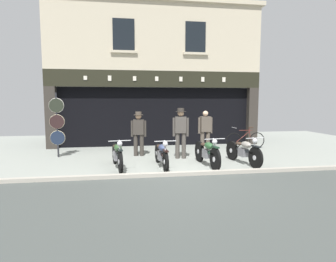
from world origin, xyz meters
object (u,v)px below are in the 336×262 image
object	(u,v)px
motorcycle_center_right	(243,151)
salesman_right	(205,130)
shopkeeper_center	(181,130)
leaning_bicycle	(246,140)
tyre_sign_pole	(57,122)
salesman_left	(139,131)
advert_board_near	(208,111)
motorcycle_center_left	(161,154)
motorcycle_center	(207,152)
motorcycle_left	(117,154)

from	to	relation	value
motorcycle_center_right	salesman_right	bearing A→B (deg)	-76.81
shopkeeper_center	leaning_bicycle	world-z (taller)	shopkeeper_center
motorcycle_center_right	tyre_sign_pole	bearing A→B (deg)	-28.47
tyre_sign_pole	leaning_bicycle	bearing A→B (deg)	6.09
motorcycle_center_right	salesman_right	distance (m)	1.97
salesman_left	advert_board_near	distance (m)	4.12
motorcycle_center_left	motorcycle_center	world-z (taller)	motorcycle_center
motorcycle_center_left	leaning_bicycle	distance (m)	4.91
motorcycle_left	motorcycle_center	bearing A→B (deg)	168.29
motorcycle_center_left	leaning_bicycle	bearing A→B (deg)	-147.05
motorcycle_center_left	salesman_left	bearing A→B (deg)	-75.74
salesman_left	advert_board_near	bearing A→B (deg)	-136.62
leaning_bicycle	advert_board_near	bearing A→B (deg)	41.89
motorcycle_center_left	advert_board_near	xyz separation A→B (m)	(2.71, 4.27, 1.15)
advert_board_near	salesman_left	bearing A→B (deg)	-144.31
tyre_sign_pole	leaning_bicycle	xyz separation A→B (m)	(7.43, 0.79, -0.89)
motorcycle_center	tyre_sign_pole	world-z (taller)	tyre_sign_pole
advert_board_near	leaning_bicycle	bearing A→B (deg)	-47.78
motorcycle_center_right	shopkeeper_center	size ratio (longest dim) A/B	1.10
motorcycle_center_right	shopkeeper_center	world-z (taller)	shopkeeper_center
advert_board_near	leaning_bicycle	xyz separation A→B (m)	(1.27, -1.40, -1.19)
motorcycle_center_right	salesman_right	size ratio (longest dim) A/B	1.18
salesman_left	salesman_right	bearing A→B (deg)	-174.88
salesman_right	salesman_left	bearing A→B (deg)	-7.71
motorcycle_left	motorcycle_center_left	distance (m)	1.32
motorcycle_center	motorcycle_center_right	bearing A→B (deg)	179.74
motorcycle_center_left	motorcycle_center	distance (m)	1.40
salesman_left	tyre_sign_pole	size ratio (longest dim) A/B	0.71
advert_board_near	leaning_bicycle	distance (m)	2.23
salesman_right	leaning_bicycle	world-z (taller)	salesman_right
motorcycle_left	advert_board_near	world-z (taller)	advert_board_near
salesman_right	motorcycle_center_right	bearing A→B (deg)	107.85
motorcycle_left	leaning_bicycle	world-z (taller)	motorcycle_left
salesman_right	leaning_bicycle	size ratio (longest dim) A/B	0.95
salesman_right	advert_board_near	size ratio (longest dim) A/B	1.63
motorcycle_center_right	tyre_sign_pole	xyz separation A→B (m)	(-6.08, 2.05, 0.83)
salesman_right	advert_board_near	distance (m)	2.70
motorcycle_left	salesman_left	size ratio (longest dim) A/B	1.21
shopkeeper_center	motorcycle_center_right	bearing A→B (deg)	157.40
motorcycle_left	tyre_sign_pole	xyz separation A→B (m)	(-2.13, 2.01, 0.83)
motorcycle_center_left	motorcycle_center_right	size ratio (longest dim) A/B	1.02
leaning_bicycle	motorcycle_center	bearing A→B (deg)	138.47
motorcycle_left	motorcycle_center_left	xyz separation A→B (m)	(1.32, -0.07, -0.01)
motorcycle_center_left	motorcycle_center	size ratio (longest dim) A/B	1.00
motorcycle_center_left	advert_board_near	world-z (taller)	advert_board_near
motorcycle_center	shopkeeper_center	xyz separation A→B (m)	(-0.57, 1.27, 0.55)
tyre_sign_pole	motorcycle_left	bearing A→B (deg)	-43.33
motorcycle_center_left	motorcycle_center	xyz separation A→B (m)	(1.40, -0.07, 0.03)
motorcycle_left	leaning_bicycle	bearing A→B (deg)	-160.78
motorcycle_left	motorcycle_center_right	size ratio (longest dim) A/B	1.01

